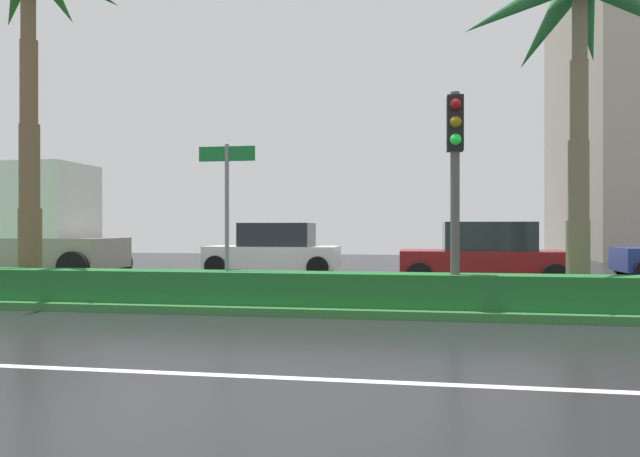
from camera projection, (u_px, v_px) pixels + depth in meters
ground_plane at (309, 299)px, 13.18m from camera, size 90.00×42.00×0.10m
near_lane_divider_stripe at (190, 374)px, 6.27m from camera, size 81.00×0.14×0.01m
median_strip at (300, 299)px, 12.19m from camera, size 85.50×4.00×0.15m
median_hedge at (285, 288)px, 10.81m from camera, size 76.50×0.70×0.60m
palm_tree_mid_left at (29, 3)px, 12.82m from camera, size 3.89×4.09×7.91m
palm_tree_centre_left at (579, 24)px, 11.34m from camera, size 4.43×4.27×6.77m
traffic_signal_median_right at (455, 160)px, 10.19m from camera, size 0.28×0.43×3.78m
street_name_sign at (227, 201)px, 11.10m from camera, size 1.10×0.08×3.00m
box_truck_lead at (16, 228)px, 17.62m from camera, size 6.40×2.64×3.46m
car_in_traffic_leading at (274, 250)px, 19.23m from camera, size 4.30×2.02×1.72m
car_in_traffic_second at (484, 256)px, 15.59m from camera, size 4.30×2.02×1.72m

